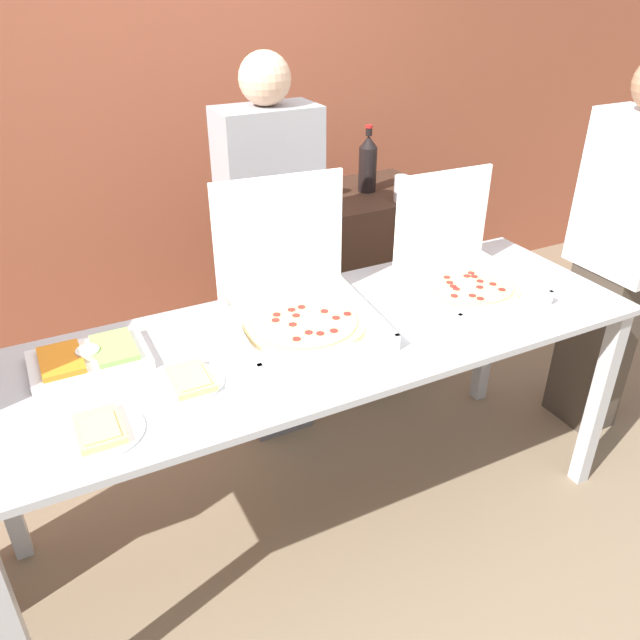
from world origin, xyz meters
TOP-DOWN VIEW (x-y plane):
  - ground_plane at (0.00, 0.00)m, footprint 16.00×16.00m
  - brick_wall_behind at (0.00, 1.70)m, footprint 10.00×0.06m
  - buffet_table at (0.00, 0.00)m, footprint 2.31×0.78m
  - pizza_box_near_right at (-0.03, 0.10)m, footprint 0.52×0.54m
  - pizza_box_far_left at (0.65, 0.05)m, footprint 0.44×0.45m
  - paper_plate_front_center at (-0.77, -0.21)m, footprint 0.24×0.24m
  - paper_plate_front_left at (-0.49, -0.09)m, footprint 0.21×0.21m
  - veggie_tray at (-0.74, 0.16)m, footprint 0.36×0.24m
  - sideboard_podium at (0.73, 0.94)m, footprint 0.69×0.55m
  - soda_bottle at (0.74, 0.94)m, footprint 0.09×0.09m
  - soda_can_silver at (0.81, 0.74)m, footprint 0.07×0.07m
  - soda_can_colored at (0.53, 0.96)m, footprint 0.07×0.07m
  - person_guest_cap at (0.09, 0.62)m, footprint 0.40×0.22m
  - person_guest_plaid at (1.45, -0.02)m, footprint 0.22×0.40m

SIDE VIEW (x-z plane):
  - ground_plane at x=0.00m, z-range 0.00..0.00m
  - sideboard_podium at x=0.73m, z-range 0.00..0.99m
  - buffet_table at x=0.00m, z-range 0.33..1.20m
  - paper_plate_front_center at x=-0.77m, z-range 0.86..0.89m
  - paper_plate_front_left at x=-0.49m, z-range 0.86..0.90m
  - person_guest_plaid at x=1.45m, z-range 0.04..1.73m
  - veggie_tray at x=-0.74m, z-range 0.86..0.92m
  - person_guest_cap at x=0.09m, z-range 0.04..1.74m
  - pizza_box_far_left at x=0.65m, z-range 0.73..1.16m
  - pizza_box_near_right at x=-0.03m, z-range 0.71..1.19m
  - soda_can_silver at x=0.81m, z-range 0.99..1.12m
  - soda_can_colored at x=0.53m, z-range 0.99..1.12m
  - soda_bottle at x=0.74m, z-range 0.97..1.29m
  - brick_wall_behind at x=0.00m, z-range 0.00..2.80m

